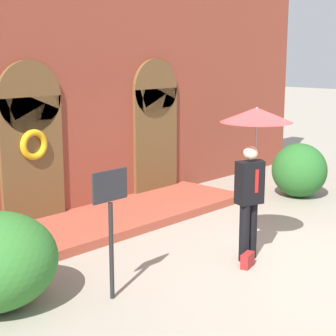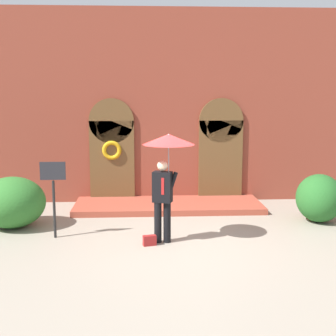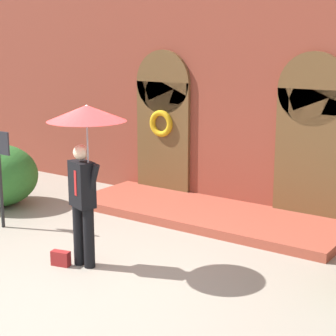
{
  "view_description": "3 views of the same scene",
  "coord_description": "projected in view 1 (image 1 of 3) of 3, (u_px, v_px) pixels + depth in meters",
  "views": [
    {
      "loc": [
        -7.21,
        -4.68,
        3.16
      ],
      "look_at": [
        -0.21,
        1.85,
        1.19
      ],
      "focal_mm": 60.0,
      "sensor_mm": 36.0,
      "label": 1
    },
    {
      "loc": [
        -0.69,
        -9.69,
        3.26
      ],
      "look_at": [
        -0.07,
        1.78,
        1.36
      ],
      "focal_mm": 50.0,
      "sensor_mm": 36.0,
      "label": 2
    },
    {
      "loc": [
        5.13,
        -5.54,
        3.19
      ],
      "look_at": [
        -0.06,
        1.88,
        1.16
      ],
      "focal_mm": 60.0,
      "sensor_mm": 36.0,
      "label": 3
    }
  ],
  "objects": [
    {
      "name": "handbag",
      "position": [
        247.0,
        260.0,
        8.42
      ],
      "size": [
        0.3,
        0.18,
        0.22
      ],
      "primitive_type": "cube",
      "rotation": [
        0.0,
        0.0,
        0.23
      ],
      "color": "maroon",
      "rests_on": "ground"
    },
    {
      "name": "shrub_right",
      "position": [
        299.0,
        170.0,
        12.48
      ],
      "size": [
        1.15,
        1.24,
        1.21
      ],
      "primitive_type": "ellipsoid",
      "color": "#235B23",
      "rests_on": "ground"
    },
    {
      "name": "person_with_umbrella",
      "position": [
        255.0,
        137.0,
        8.47
      ],
      "size": [
        1.1,
        1.1,
        2.36
      ],
      "color": "black",
      "rests_on": "ground"
    },
    {
      "name": "building_facade",
      "position": [
        91.0,
        78.0,
        11.17
      ],
      "size": [
        14.0,
        2.3,
        5.6
      ],
      "color": "brown",
      "rests_on": "ground"
    },
    {
      "name": "sign_post",
      "position": [
        111.0,
        213.0,
        7.14
      ],
      "size": [
        0.56,
        0.06,
        1.72
      ],
      "color": "black",
      "rests_on": "ground"
    },
    {
      "name": "ground_plane",
      "position": [
        262.0,
        255.0,
        8.93
      ],
      "size": [
        80.0,
        80.0,
        0.0
      ],
      "primitive_type": "plane",
      "color": "gray"
    }
  ]
}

